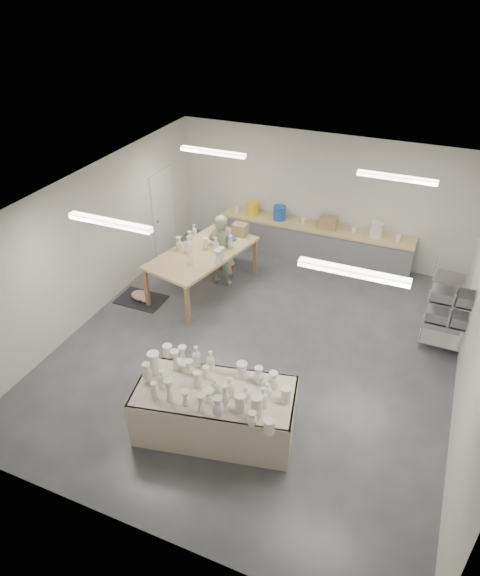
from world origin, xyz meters
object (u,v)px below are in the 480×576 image
at_px(work_table, 207,250).
at_px(red_stool, 227,267).
at_px(potter, 222,250).
at_px(drying_table, 215,409).

height_order(work_table, red_stool, work_table).
xyz_separation_m(work_table, potter, (0.22, 0.28, -0.09)).
xyz_separation_m(work_table, red_stool, (0.22, 0.55, -0.67)).
relative_size(drying_table, potter, 1.52).
height_order(work_table, potter, potter).
height_order(drying_table, work_table, work_table).
distance_m(drying_table, potter, 4.33).
bearing_deg(potter, red_stool, -93.96).
distance_m(work_table, potter, 0.37).
bearing_deg(drying_table, potter, 101.55).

